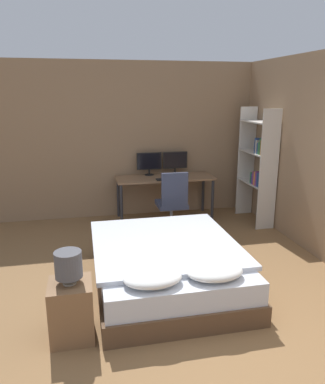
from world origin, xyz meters
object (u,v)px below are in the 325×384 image
keyboard (167,179)px  computer_mouse (184,178)px  nightstand (72,310)px  desk (165,182)px  bedside_lamp (68,265)px  monitor_left (149,162)px  bed (167,265)px  office_chair (172,208)px  bookshelf (259,163)px  monitor_right (175,161)px

keyboard → computer_mouse: 0.28m
nightstand → desk: bearing=63.5°
bedside_lamp → desk: 3.47m
desk → keyboard: keyboard is taller
keyboard → monitor_left: bearing=119.2°
bed → computer_mouse: 2.35m
bedside_lamp → desk: (1.55, 3.10, -0.06)m
bed → monitor_left: size_ratio=4.57×
bed → office_chair: size_ratio=2.03×
bookshelf → computer_mouse: bearing=164.4°
keyboard → computer_mouse: computer_mouse is taller
nightstand → bed: bearing=35.1°
monitor_left → monitor_right: size_ratio=1.00×
monitor_left → keyboard: monitor_left is taller
bed → monitor_left: (0.27, 2.58, 0.73)m
computer_mouse → nightstand: bearing=-122.3°
nightstand → office_chair: office_chair is taller
bookshelf → monitor_left: bearing=156.3°
bedside_lamp → monitor_right: 3.78m
keyboard → bed: bearing=-103.1°
desk → keyboard: bearing=-90.0°
bed → desk: bearing=78.0°
office_chair → bookshelf: 1.66m
bed → bookshelf: 2.81m
bed → desk: (0.50, 2.37, 0.41)m
monitor_left → bookshelf: 1.89m
bedside_lamp → monitor_left: (1.31, 3.32, 0.26)m
bed → desk: size_ratio=1.20×
bedside_lamp → keyboard: size_ratio=0.79×
bed → bedside_lamp: 1.36m
nightstand → bedside_lamp: (-0.00, 0.00, 0.45)m
bedside_lamp → computer_mouse: (1.83, 2.90, 0.05)m
bed → monitor_left: 2.70m
desk → bookshelf: 1.63m
desk → keyboard: (0.00, -0.21, 0.09)m
monitor_left → office_chair: monitor_left is taller
bedside_lamp → computer_mouse: bearing=57.7°
desk → monitor_right: monitor_right is taller
bedside_lamp → keyboard: bedside_lamp is taller
bookshelf → keyboard: bearing=167.2°
keyboard → computer_mouse: bearing=0.0°
bedside_lamp → computer_mouse: size_ratio=4.31×
bed → computer_mouse: bearing=70.1°
bed → bedside_lamp: (-1.05, -0.74, 0.47)m
monitor_right → monitor_left: bearing=180.0°
keyboard → office_chair: office_chair is taller
bedside_lamp → bookshelf: bearing=40.1°
bedside_lamp → monitor_left: monitor_left is taller
keyboard → office_chair: 0.60m
keyboard → office_chair: bearing=-93.7°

